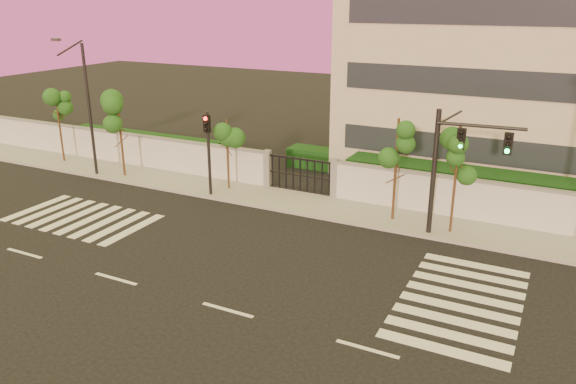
{
  "coord_description": "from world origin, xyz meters",
  "views": [
    {
      "loc": [
        9.36,
        -14.03,
        10.08
      ],
      "look_at": [
        -0.71,
        6.0,
        2.3
      ],
      "focal_mm": 35.0,
      "sensor_mm": 36.0,
      "label": 1
    }
  ],
  "objects": [
    {
      "name": "ground",
      "position": [
        0.0,
        0.0,
        0.0
      ],
      "size": [
        120.0,
        120.0,
        0.0
      ],
      "primitive_type": "plane",
      "color": "black",
      "rests_on": "ground"
    },
    {
      "name": "sidewalk",
      "position": [
        0.0,
        10.5,
        0.07
      ],
      "size": [
        60.0,
        3.0,
        0.15
      ],
      "primitive_type": "cube",
      "color": "gray",
      "rests_on": "ground"
    },
    {
      "name": "perimeter_wall",
      "position": [
        0.1,
        12.0,
        1.07
      ],
      "size": [
        60.0,
        0.36,
        2.2
      ],
      "color": "silver",
      "rests_on": "ground"
    },
    {
      "name": "hedge_row",
      "position": [
        1.17,
        14.74,
        0.82
      ],
      "size": [
        41.0,
        4.25,
        1.8
      ],
      "color": "black",
      "rests_on": "ground"
    },
    {
      "name": "institutional_building",
      "position": [
        9.0,
        21.99,
        6.16
      ],
      "size": [
        24.4,
        12.4,
        12.25
      ],
      "color": "#BDB2A0",
      "rests_on": "ground"
    },
    {
      "name": "road_markings",
      "position": [
        -1.58,
        3.76,
        0.01
      ],
      "size": [
        57.0,
        7.62,
        0.02
      ],
      "color": "silver",
      "rests_on": "ground"
    },
    {
      "name": "street_tree_a",
      "position": [
        -19.16,
        10.6,
        3.45
      ],
      "size": [
        1.48,
        1.18,
        4.69
      ],
      "color": "#382314",
      "rests_on": "ground"
    },
    {
      "name": "street_tree_b",
      "position": [
        -13.51,
        9.97,
        3.62
      ],
      "size": [
        1.62,
        1.29,
        4.92
      ],
      "color": "#382314",
      "rests_on": "ground"
    },
    {
      "name": "street_tree_c",
      "position": [
        -6.68,
        10.67,
        2.94
      ],
      "size": [
        1.36,
        1.08,
        3.99
      ],
      "color": "#382314",
      "rests_on": "ground"
    },
    {
      "name": "street_tree_d",
      "position": [
        2.69,
        10.34,
        3.67
      ],
      "size": [
        1.56,
        1.24,
        4.99
      ],
      "color": "#382314",
      "rests_on": "ground"
    },
    {
      "name": "street_tree_e",
      "position": [
        5.45,
        10.02,
        3.68
      ],
      "size": [
        1.36,
        1.08,
        5.0
      ],
      "color": "#382314",
      "rests_on": "ground"
    },
    {
      "name": "traffic_signal_main",
      "position": [
        5.3,
        9.48,
        3.6
      ],
      "size": [
        3.61,
        0.48,
        5.7
      ],
      "rotation": [
        0.0,
        0.0,
        0.09
      ],
      "color": "black",
      "rests_on": "ground"
    },
    {
      "name": "traffic_signal_secondary",
      "position": [
        -7.05,
        9.37,
        2.92
      ],
      "size": [
        0.36,
        0.34,
        4.6
      ],
      "rotation": [
        0.0,
        0.0,
        -0.18
      ],
      "color": "black",
      "rests_on": "ground"
    },
    {
      "name": "streetlight_west",
      "position": [
        -15.22,
        9.25,
        4.36
      ],
      "size": [
        0.48,
        1.94,
        8.08
      ],
      "color": "black",
      "rests_on": "ground"
    }
  ]
}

